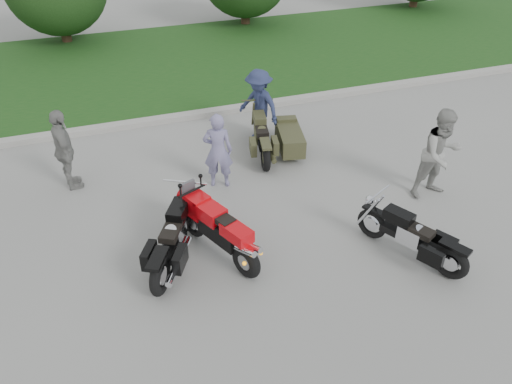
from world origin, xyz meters
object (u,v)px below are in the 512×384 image
object	(u,v)px
sportbike_red	(219,230)
person_stripe	(218,151)
cruiser_left	(174,240)
cruiser_sidecar	(278,138)
person_denim	(259,105)
person_back	(65,150)
cruiser_right	(415,239)
person_grey	(441,154)

from	to	relation	value
sportbike_red	person_stripe	bearing A→B (deg)	50.86
cruiser_left	cruiser_sidecar	distance (m)	4.29
cruiser_left	cruiser_sidecar	bearing A→B (deg)	72.03
sportbike_red	cruiser_left	distance (m)	0.82
person_stripe	person_denim	size ratio (longest dim) A/B	0.94
cruiser_left	person_back	size ratio (longest dim) A/B	1.20
cruiser_sidecar	person_denim	world-z (taller)	person_denim
person_denim	person_back	xyz separation A→B (m)	(-4.57, -0.75, -0.00)
cruiser_right	person_back	distance (m)	7.21
sportbike_red	cruiser_left	size ratio (longest dim) A/B	0.92
cruiser_right	person_stripe	world-z (taller)	person_stripe
cruiser_sidecar	person_stripe	xyz separation A→B (m)	(-1.70, -0.85, 0.45)
sportbike_red	person_denim	world-z (taller)	person_denim
person_grey	person_denim	bearing A→B (deg)	123.68
sportbike_red	cruiser_sidecar	bearing A→B (deg)	29.16
person_grey	sportbike_red	bearing A→B (deg)	-178.55
cruiser_right	person_stripe	size ratio (longest dim) A/B	1.17
cruiser_left	person_stripe	distance (m)	2.56
person_back	cruiser_sidecar	bearing A→B (deg)	-100.79
sportbike_red	cruiser_left	world-z (taller)	sportbike_red
person_grey	person_back	xyz separation A→B (m)	(-7.26, 2.79, -0.07)
sportbike_red	cruiser_left	bearing A→B (deg)	147.08
person_grey	person_back	world-z (taller)	person_grey
sportbike_red	cruiser_sidecar	size ratio (longest dim) A/B	0.90
person_grey	person_denim	xyz separation A→B (m)	(-2.69, 3.55, -0.07)
cruiser_sidecar	person_back	world-z (taller)	person_back
sportbike_red	person_denim	bearing A→B (deg)	37.82
cruiser_right	person_grey	distance (m)	2.31
person_denim	person_stripe	bearing A→B (deg)	-71.79
person_stripe	person_back	bearing A→B (deg)	0.87
sportbike_red	person_stripe	xyz separation A→B (m)	(0.60, 2.23, 0.26)
person_stripe	person_denim	xyz separation A→B (m)	(1.52, 1.73, 0.05)
cruiser_right	person_denim	xyz separation A→B (m)	(-1.13, 5.15, 0.48)
cruiser_right	cruiser_sidecar	size ratio (longest dim) A/B	0.90
cruiser_left	person_denim	bearing A→B (deg)	81.18
sportbike_red	person_back	xyz separation A→B (m)	(-2.45, 3.21, 0.31)
cruiser_right	cruiser_sidecar	distance (m)	4.37
cruiser_left	person_grey	xyz separation A→B (m)	(5.61, 0.29, 0.50)
cruiser_right	person_grey	xyz separation A→B (m)	(1.56, 1.61, 0.54)
person_denim	cruiser_sidecar	bearing A→B (deg)	-18.65
person_stripe	cruiser_right	bearing A→B (deg)	146.29
cruiser_right	person_denim	bearing A→B (deg)	74.81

